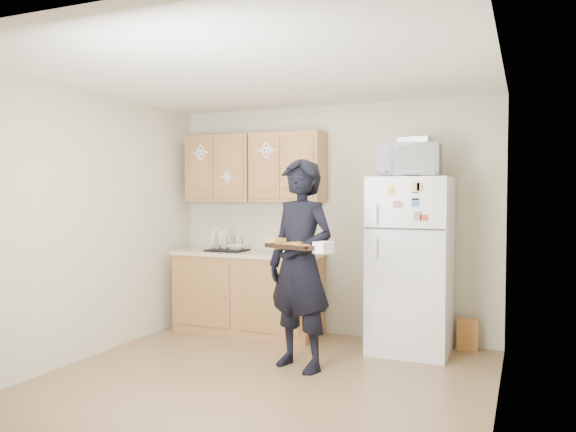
% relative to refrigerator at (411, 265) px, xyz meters
% --- Properties ---
extents(floor, '(3.60, 3.60, 0.00)m').
position_rel_refrigerator_xyz_m(floor, '(-0.95, -1.43, -0.85)').
color(floor, brown).
rests_on(floor, ground).
extents(ceiling, '(3.60, 3.60, 0.00)m').
position_rel_refrigerator_xyz_m(ceiling, '(-0.95, -1.43, 1.65)').
color(ceiling, white).
rests_on(ceiling, wall_back).
extents(wall_back, '(3.60, 0.04, 2.50)m').
position_rel_refrigerator_xyz_m(wall_back, '(-0.95, 0.37, 0.40)').
color(wall_back, beige).
rests_on(wall_back, floor).
extents(wall_front, '(3.60, 0.04, 2.50)m').
position_rel_refrigerator_xyz_m(wall_front, '(-0.95, -3.23, 0.40)').
color(wall_front, beige).
rests_on(wall_front, floor).
extents(wall_left, '(0.04, 3.60, 2.50)m').
position_rel_refrigerator_xyz_m(wall_left, '(-2.75, -1.43, 0.40)').
color(wall_left, beige).
rests_on(wall_left, floor).
extents(wall_right, '(0.04, 3.60, 2.50)m').
position_rel_refrigerator_xyz_m(wall_right, '(0.85, -1.43, 0.40)').
color(wall_right, beige).
rests_on(wall_right, floor).
extents(refrigerator, '(0.75, 0.70, 1.70)m').
position_rel_refrigerator_xyz_m(refrigerator, '(0.00, 0.00, 0.00)').
color(refrigerator, white).
rests_on(refrigerator, floor).
extents(base_cabinet, '(1.60, 0.60, 0.86)m').
position_rel_refrigerator_xyz_m(base_cabinet, '(-1.80, 0.05, -0.42)').
color(base_cabinet, olive).
rests_on(base_cabinet, floor).
extents(countertop, '(1.64, 0.64, 0.04)m').
position_rel_refrigerator_xyz_m(countertop, '(-1.80, 0.05, 0.03)').
color(countertop, '#B2AA89').
rests_on(countertop, base_cabinet).
extents(upper_cab_left, '(0.80, 0.33, 0.75)m').
position_rel_refrigerator_xyz_m(upper_cab_left, '(-2.20, 0.18, 0.98)').
color(upper_cab_left, olive).
rests_on(upper_cab_left, wall_back).
extents(upper_cab_right, '(0.80, 0.33, 0.75)m').
position_rel_refrigerator_xyz_m(upper_cab_right, '(-1.38, 0.18, 0.98)').
color(upper_cab_right, olive).
rests_on(upper_cab_right, wall_back).
extents(cereal_box, '(0.20, 0.07, 0.32)m').
position_rel_refrigerator_xyz_m(cereal_box, '(0.52, 0.24, -0.69)').
color(cereal_box, gold).
rests_on(cereal_box, floor).
extents(person, '(0.78, 0.64, 1.84)m').
position_rel_refrigerator_xyz_m(person, '(-0.79, -0.92, 0.07)').
color(person, black).
rests_on(person, floor).
extents(baking_tray, '(0.54, 0.46, 0.04)m').
position_rel_refrigerator_xyz_m(baking_tray, '(-0.69, -1.21, 0.26)').
color(baking_tray, black).
rests_on(baking_tray, person).
extents(pizza_front_left, '(0.15, 0.15, 0.02)m').
position_rel_refrigerator_xyz_m(pizza_front_left, '(-0.81, -1.24, 0.27)').
color(pizza_front_left, orange).
rests_on(pizza_front_left, baking_tray).
extents(pizza_front_right, '(0.15, 0.15, 0.02)m').
position_rel_refrigerator_xyz_m(pizza_front_right, '(-0.61, -1.31, 0.27)').
color(pizza_front_right, orange).
rests_on(pizza_front_right, baking_tray).
extents(pizza_back_left, '(0.15, 0.15, 0.02)m').
position_rel_refrigerator_xyz_m(pizza_back_left, '(-0.76, -1.10, 0.27)').
color(pizza_back_left, orange).
rests_on(pizza_back_left, baking_tray).
extents(microwave, '(0.60, 0.43, 0.32)m').
position_rel_refrigerator_xyz_m(microwave, '(-0.01, -0.05, 1.01)').
color(microwave, white).
rests_on(microwave, refrigerator).
extents(foil_pan, '(0.32, 0.24, 0.06)m').
position_rel_refrigerator_xyz_m(foil_pan, '(0.04, -0.02, 1.20)').
color(foil_pan, silver).
rests_on(foil_pan, microwave).
extents(dish_rack, '(0.42, 0.32, 0.17)m').
position_rel_refrigerator_xyz_m(dish_rack, '(-2.04, 0.00, 0.13)').
color(dish_rack, black).
rests_on(dish_rack, countertop).
extents(bowl, '(0.23, 0.23, 0.05)m').
position_rel_refrigerator_xyz_m(bowl, '(-1.92, 0.00, 0.10)').
color(bowl, silver).
rests_on(bowl, dish_rack).
extents(soap_bottle, '(0.09, 0.09, 0.20)m').
position_rel_refrigerator_xyz_m(soap_bottle, '(-1.33, -0.06, 0.15)').
color(soap_bottle, white).
rests_on(soap_bottle, countertop).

